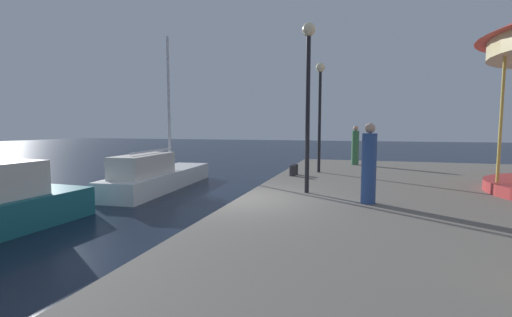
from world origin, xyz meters
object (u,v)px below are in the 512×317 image
(sailboat_white, at_px, (157,176))
(bollard_south, at_px, (295,169))
(person_by_the_water, at_px, (369,166))
(motorboat_teal, at_px, (1,207))
(person_far_corner, at_px, (355,146))
(bollard_center, at_px, (292,171))
(lamp_post_near_edge, at_px, (308,79))
(lamp_post_mid_promenade, at_px, (320,98))

(sailboat_white, relative_size, bollard_south, 17.73)
(sailboat_white, relative_size, person_by_the_water, 3.73)
(motorboat_teal, xyz_separation_m, person_by_the_water, (8.76, 2.23, 1.06))
(person_far_corner, bearing_deg, bollard_center, -114.79)
(lamp_post_near_edge, xyz_separation_m, person_by_the_water, (1.59, -0.92, -2.20))
(motorboat_teal, relative_size, bollard_south, 11.16)
(bollard_center, distance_m, person_far_corner, 5.23)
(lamp_post_near_edge, relative_size, lamp_post_mid_promenade, 1.06)
(person_by_the_water, height_order, person_far_corner, person_by_the_water)
(lamp_post_mid_promenade, relative_size, bollard_center, 10.79)
(lamp_post_mid_promenade, bearing_deg, motorboat_teal, -132.35)
(motorboat_teal, distance_m, person_far_corner, 13.88)
(sailboat_white, xyz_separation_m, lamp_post_near_edge, (6.69, -3.15, 3.31))
(bollard_center, distance_m, bollard_south, 0.42)
(motorboat_teal, distance_m, person_by_the_water, 9.10)
(motorboat_teal, relative_size, lamp_post_near_edge, 0.98)
(motorboat_teal, bearing_deg, sailboat_white, 85.72)
(bollard_center, bearing_deg, bollard_south, 87.47)
(bollard_south, relative_size, person_far_corner, 0.21)
(sailboat_white, bearing_deg, bollard_center, 0.37)
(bollard_center, bearing_deg, lamp_post_near_edge, -72.74)
(motorboat_teal, xyz_separation_m, person_far_corner, (8.35, 11.04, 1.05))
(sailboat_white, height_order, motorboat_teal, sailboat_white)
(sailboat_white, distance_m, person_far_corner, 9.26)
(bollard_center, relative_size, person_far_corner, 0.21)
(motorboat_teal, bearing_deg, bollard_center, 45.72)
(lamp_post_mid_promenade, xyz_separation_m, bollard_south, (-0.80, -0.93, -2.75))
(motorboat_teal, height_order, person_far_corner, person_far_corner)
(lamp_post_near_edge, xyz_separation_m, person_far_corner, (1.19, 7.89, -2.22))
(lamp_post_near_edge, distance_m, lamp_post_mid_promenade, 4.53)
(sailboat_white, distance_m, lamp_post_mid_promenade, 7.38)
(bollard_south, bearing_deg, person_far_corner, 63.34)
(lamp_post_near_edge, bearing_deg, motorboat_teal, -156.27)
(motorboat_teal, xyz_separation_m, bollard_south, (6.19, 6.75, 0.36))
(sailboat_white, relative_size, motorboat_teal, 1.59)
(person_by_the_water, bearing_deg, bollard_center, 122.21)
(lamp_post_near_edge, relative_size, person_by_the_water, 2.40)
(sailboat_white, relative_size, lamp_post_mid_promenade, 1.64)
(lamp_post_near_edge, bearing_deg, sailboat_white, 154.82)
(motorboat_teal, height_order, bollard_south, motorboat_teal)
(person_far_corner, bearing_deg, sailboat_white, -148.93)
(person_by_the_water, bearing_deg, bollard_south, 119.60)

